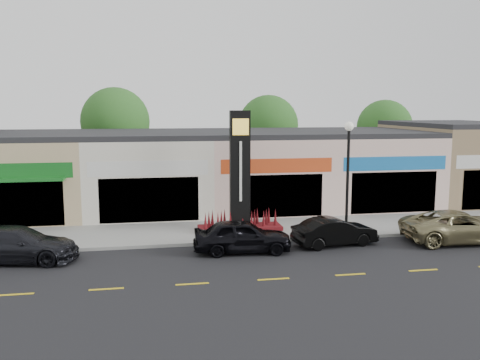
% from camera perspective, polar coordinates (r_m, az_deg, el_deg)
% --- Properties ---
extents(ground, '(120.00, 120.00, 0.00)m').
position_cam_1_polar(ground, '(21.53, -6.03, -8.88)').
color(ground, black).
rests_on(ground, ground).
extents(sidewalk, '(52.00, 4.30, 0.15)m').
position_cam_1_polar(sidewalk, '(25.70, -6.71, -5.90)').
color(sidewalk, gray).
rests_on(sidewalk, ground).
extents(curb, '(52.00, 0.20, 0.15)m').
position_cam_1_polar(curb, '(23.53, -6.39, -7.22)').
color(curb, gray).
rests_on(curb, ground).
extents(shop_beige, '(7.00, 10.85, 4.80)m').
position_cam_1_polar(shop_beige, '(33.04, -22.40, 0.77)').
color(shop_beige, '#C9B580').
rests_on(shop_beige, ground).
extents(shop_cream, '(7.00, 10.01, 4.80)m').
position_cam_1_polar(shop_cream, '(32.26, -10.17, 1.09)').
color(shop_cream, beige).
rests_on(shop_cream, ground).
extents(shop_pink_w, '(7.00, 10.01, 4.80)m').
position_cam_1_polar(shop_pink_w, '(32.97, 2.09, 1.36)').
color(shop_pink_w, beige).
rests_on(shop_pink_w, ground).
extents(shop_pink_e, '(7.00, 10.01, 4.80)m').
position_cam_1_polar(shop_pink_e, '(35.10, 13.34, 1.56)').
color(shop_pink_e, beige).
rests_on(shop_pink_e, ground).
extents(shop_tan, '(7.00, 10.01, 5.30)m').
position_cam_1_polar(shop_tan, '(38.38, 23.01, 2.05)').
color(shop_tan, '#8A6D50').
rests_on(shop_tan, ground).
extents(tree_rear_west, '(5.20, 5.20, 7.83)m').
position_cam_1_polar(tree_rear_west, '(40.15, -13.83, 6.39)').
color(tree_rear_west, '#382619').
rests_on(tree_rear_west, ground).
extents(tree_rear_mid, '(4.80, 4.80, 7.29)m').
position_cam_1_polar(tree_rear_mid, '(41.15, 3.19, 6.18)').
color(tree_rear_mid, '#382619').
rests_on(tree_rear_mid, ground).
extents(tree_rear_east, '(4.60, 4.60, 6.94)m').
position_cam_1_polar(tree_rear_east, '(44.50, 15.90, 5.70)').
color(tree_rear_east, '#382619').
rests_on(tree_rear_east, ground).
extents(lamp_east_near, '(0.44, 0.44, 5.47)m').
position_cam_1_polar(lamp_east_near, '(25.03, 12.03, 1.51)').
color(lamp_east_near, black).
rests_on(lamp_east_near, sidewalk).
extents(pylon_sign, '(4.20, 1.30, 6.00)m').
position_cam_1_polar(pylon_sign, '(25.44, -0.01, -0.93)').
color(pylon_sign, '#540E15').
rests_on(pylon_sign, sidewalk).
extents(car_dark_sedan, '(2.77, 5.24, 1.45)m').
position_cam_1_polar(car_dark_sedan, '(22.89, -23.85, -6.64)').
color(car_dark_sedan, black).
rests_on(car_dark_sedan, ground).
extents(car_black_sedan, '(2.00, 4.37, 1.45)m').
position_cam_1_polar(car_black_sedan, '(22.30, 0.26, -6.30)').
color(car_black_sedan, black).
rests_on(car_black_sedan, ground).
extents(car_black_conv, '(1.98, 4.07, 1.28)m').
position_cam_1_polar(car_black_conv, '(23.80, 10.60, -5.72)').
color(car_black_conv, black).
rests_on(car_black_conv, ground).
extents(car_gold_suv, '(2.74, 5.45, 1.48)m').
position_cam_1_polar(car_gold_suv, '(26.08, 23.42, -4.82)').
color(car_gold_suv, '#887F56').
rests_on(car_gold_suv, ground).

